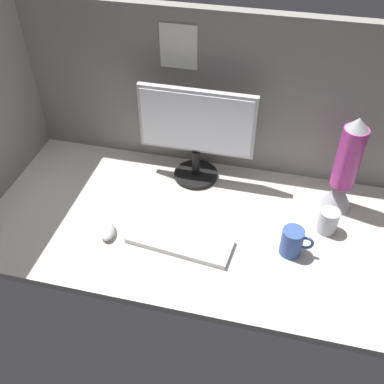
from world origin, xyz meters
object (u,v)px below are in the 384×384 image
(monitor, at_px, (196,131))
(mouse, at_px, (107,231))
(keyboard, at_px, (180,241))
(lava_lamp, at_px, (345,172))
(mug_ceramic_blue, at_px, (292,242))
(mug_steel, at_px, (328,221))

(monitor, relative_size, mouse, 4.72)
(keyboard, relative_size, lava_lamp, 0.94)
(mouse, distance_m, mug_ceramic_blue, 0.65)
(mug_steel, bearing_deg, monitor, 159.78)
(mouse, xyz_separation_m, lava_lamp, (0.80, 0.35, 0.15))
(mug_steel, distance_m, lava_lamp, 0.19)
(monitor, distance_m, mug_ceramic_blue, 0.56)
(mouse, bearing_deg, keyboard, -16.70)
(mouse, height_order, mug_steel, mug_steel)
(monitor, bearing_deg, mouse, -120.61)
(keyboard, bearing_deg, mug_ceramic_blue, 13.38)
(keyboard, bearing_deg, monitor, 100.60)
(mouse, distance_m, mug_steel, 0.80)
(mug_ceramic_blue, xyz_separation_m, lava_lamp, (0.15, 0.28, 0.11))
(monitor, xyz_separation_m, keyboard, (0.03, -0.38, -0.21))
(keyboard, distance_m, mouse, 0.27)
(monitor, relative_size, mug_ceramic_blue, 4.07)
(mouse, bearing_deg, mug_ceramic_blue, -14.79)
(monitor, xyz_separation_m, lava_lamp, (0.56, -0.05, -0.06))
(mug_ceramic_blue, distance_m, mug_steel, 0.18)
(keyboard, height_order, mouse, mouse)
(monitor, distance_m, mouse, 0.51)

